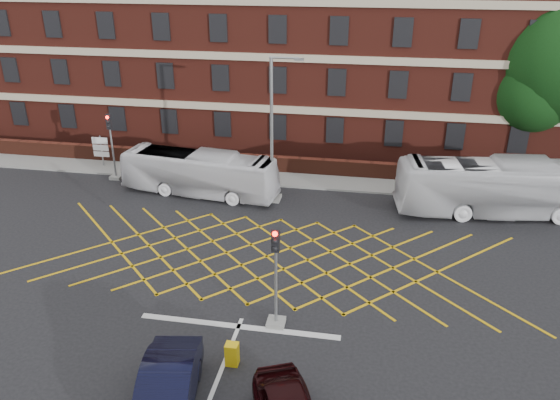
% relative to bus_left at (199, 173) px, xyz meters
% --- Properties ---
extents(ground, '(120.00, 120.00, 0.00)m').
position_rel_bus_left_xyz_m(ground, '(5.46, -8.70, -1.33)').
color(ground, black).
rests_on(ground, ground).
extents(victorian_building, '(51.00, 12.17, 20.40)m').
position_rel_bus_left_xyz_m(victorian_building, '(5.71, 13.30, 6.50)').
color(victorian_building, '#581F16').
rests_on(victorian_building, ground).
extents(boundary_wall, '(56.00, 0.50, 1.10)m').
position_rel_bus_left_xyz_m(boundary_wall, '(5.46, 4.30, -0.78)').
color(boundary_wall, '#4B1F14').
rests_on(boundary_wall, ground).
extents(far_pavement, '(60.00, 3.00, 0.12)m').
position_rel_bus_left_xyz_m(far_pavement, '(5.46, 3.30, -1.27)').
color(far_pavement, slate).
rests_on(far_pavement, ground).
extents(box_junction_hatching, '(8.22, 8.22, 0.02)m').
position_rel_bus_left_xyz_m(box_junction_hatching, '(5.46, -6.70, -1.32)').
color(box_junction_hatching, '#CC990C').
rests_on(box_junction_hatching, ground).
extents(stop_line, '(8.00, 0.30, 0.02)m').
position_rel_bus_left_xyz_m(stop_line, '(5.46, -12.20, -1.32)').
color(stop_line, silver).
rests_on(stop_line, ground).
extents(bus_left, '(9.77, 3.46, 2.66)m').
position_rel_bus_left_xyz_m(bus_left, '(0.00, 0.00, 0.00)').
color(bus_left, silver).
rests_on(bus_left, ground).
extents(bus_right, '(11.56, 3.98, 3.15)m').
position_rel_bus_left_xyz_m(bus_right, '(17.22, 0.29, 0.25)').
color(bus_right, silver).
rests_on(bus_right, ground).
extents(car_navy, '(2.47, 5.02, 1.58)m').
position_rel_bus_left_xyz_m(car_navy, '(4.31, -16.80, -0.54)').
color(car_navy, black).
rests_on(car_navy, ground).
extents(deciduous_tree, '(8.47, 8.44, 11.23)m').
position_rel_bus_left_xyz_m(deciduous_tree, '(21.52, 9.39, 5.09)').
color(deciduous_tree, black).
rests_on(deciduous_tree, ground).
extents(traffic_light_near, '(0.70, 0.70, 4.27)m').
position_rel_bus_left_xyz_m(traffic_light_near, '(6.88, -11.81, 0.43)').
color(traffic_light_near, slate).
rests_on(traffic_light_near, ground).
extents(traffic_light_far, '(0.70, 0.70, 4.27)m').
position_rel_bus_left_xyz_m(traffic_light_far, '(-6.12, 1.34, 0.43)').
color(traffic_light_far, slate).
rests_on(traffic_light_far, ground).
extents(street_lamp, '(2.25, 1.00, 8.35)m').
position_rel_bus_left_xyz_m(street_lamp, '(4.53, -0.12, 1.49)').
color(street_lamp, slate).
rests_on(street_lamp, ground).
extents(direction_signs, '(1.10, 0.16, 2.20)m').
position_rel_bus_left_xyz_m(direction_signs, '(-7.90, 3.10, 0.05)').
color(direction_signs, gray).
rests_on(direction_signs, ground).
extents(utility_cabinet, '(0.45, 0.39, 0.87)m').
position_rel_bus_left_xyz_m(utility_cabinet, '(5.76, -14.30, -0.90)').
color(utility_cabinet, gold).
rests_on(utility_cabinet, ground).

